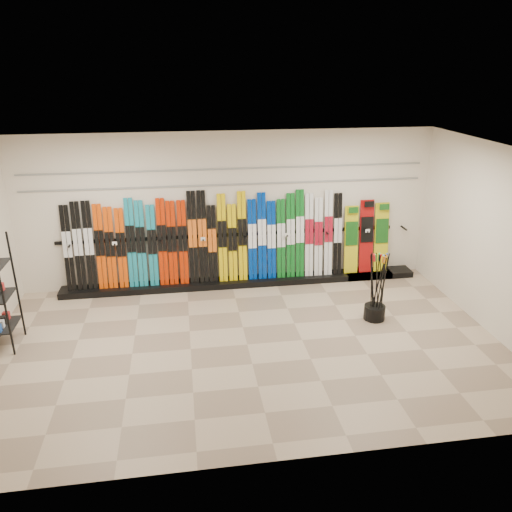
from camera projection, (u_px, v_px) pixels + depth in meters
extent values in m
plane|color=#87705D|center=(247.00, 344.00, 7.88)|extent=(8.00, 8.00, 0.00)
plane|color=beige|center=(229.00, 210.00, 9.63)|extent=(8.00, 0.00, 8.00)
plane|color=beige|center=(497.00, 242.00, 7.89)|extent=(0.00, 5.00, 5.00)
plane|color=silver|center=(246.00, 154.00, 6.79)|extent=(8.00, 8.00, 0.00)
cube|color=black|center=(243.00, 282.00, 9.99)|extent=(8.00, 0.40, 0.12)
cube|color=black|center=(68.00, 249.00, 9.27)|extent=(0.17, 0.24, 1.62)
cube|color=black|center=(78.00, 247.00, 9.29)|extent=(0.17, 0.24, 1.68)
cube|color=black|center=(89.00, 246.00, 9.31)|extent=(0.17, 0.25, 1.68)
cube|color=#D74105|center=(100.00, 247.00, 9.35)|extent=(0.17, 0.24, 1.62)
cube|color=#D74105|center=(110.00, 248.00, 9.38)|extent=(0.17, 0.23, 1.56)
cube|color=#D74105|center=(121.00, 248.00, 9.41)|extent=(0.17, 0.22, 1.52)
cube|color=#147A8E|center=(131.00, 243.00, 9.42)|extent=(0.17, 0.25, 1.70)
cube|color=#147A8E|center=(141.00, 244.00, 9.45)|extent=(0.17, 0.24, 1.65)
cube|color=#147A8E|center=(152.00, 246.00, 9.49)|extent=(0.17, 0.23, 1.56)
cube|color=#BA2201|center=(162.00, 242.00, 9.50)|extent=(0.17, 0.24, 1.68)
cube|color=#BA2201|center=(172.00, 243.00, 9.54)|extent=(0.17, 0.24, 1.62)
cube|color=#BA2201|center=(183.00, 243.00, 9.56)|extent=(0.17, 0.24, 1.63)
cube|color=black|center=(193.00, 238.00, 9.57)|extent=(0.17, 0.26, 1.79)
cube|color=black|center=(203.00, 237.00, 9.60)|extent=(0.17, 0.26, 1.80)
cube|color=black|center=(212.00, 244.00, 9.66)|extent=(0.17, 0.22, 1.51)
cube|color=yellow|center=(222.00, 238.00, 9.66)|extent=(0.17, 0.25, 1.72)
cube|color=yellow|center=(232.00, 243.00, 9.71)|extent=(0.17, 0.22, 1.51)
cube|color=yellow|center=(242.00, 236.00, 9.71)|extent=(0.17, 0.25, 1.75)
cube|color=#002E9B|center=(252.00, 240.00, 9.76)|extent=(0.17, 0.23, 1.59)
cube|color=#002E9B|center=(262.00, 236.00, 9.77)|extent=(0.17, 0.25, 1.71)
cube|color=#002E9B|center=(271.00, 240.00, 9.82)|extent=(0.17, 0.23, 1.55)
cube|color=#0E601B|center=(281.00, 239.00, 9.84)|extent=(0.17, 0.23, 1.57)
cube|color=#0E601B|center=(291.00, 236.00, 9.86)|extent=(0.17, 0.24, 1.68)
cube|color=#0E601B|center=(300.00, 234.00, 9.87)|extent=(0.17, 0.25, 1.74)
cube|color=silver|center=(309.00, 235.00, 9.91)|extent=(0.17, 0.24, 1.66)
cube|color=silver|center=(318.00, 237.00, 9.95)|extent=(0.17, 0.23, 1.57)
cube|color=silver|center=(328.00, 233.00, 9.96)|extent=(0.17, 0.25, 1.71)
cube|color=black|center=(338.00, 234.00, 10.00)|extent=(0.17, 0.24, 1.65)
cube|color=gold|center=(351.00, 240.00, 10.09)|extent=(0.28, 0.21, 1.38)
cube|color=#990C0C|center=(366.00, 236.00, 10.12)|extent=(0.29, 0.23, 1.48)
cube|color=gold|center=(381.00, 237.00, 10.17)|extent=(0.29, 0.22, 1.41)
cylinder|color=black|center=(374.00, 312.00, 8.62)|extent=(0.36, 0.36, 0.25)
cylinder|color=black|center=(372.00, 287.00, 8.43)|extent=(0.15, 0.06, 1.17)
cylinder|color=black|center=(380.00, 289.00, 8.38)|extent=(0.08, 0.16, 1.17)
cylinder|color=black|center=(380.00, 288.00, 8.42)|extent=(0.10, 0.03, 1.18)
cylinder|color=black|center=(376.00, 286.00, 8.47)|extent=(0.05, 0.11, 1.18)
cylinder|color=black|center=(371.00, 286.00, 8.47)|extent=(0.05, 0.15, 1.17)
cylinder|color=black|center=(382.00, 290.00, 8.35)|extent=(0.10, 0.05, 1.18)
cylinder|color=black|center=(383.00, 286.00, 8.49)|extent=(0.11, 0.03, 1.18)
cylinder|color=black|center=(373.00, 287.00, 8.44)|extent=(0.15, 0.11, 1.17)
cylinder|color=black|center=(377.00, 286.00, 8.46)|extent=(0.16, 0.14, 1.17)
cylinder|color=black|center=(383.00, 287.00, 8.42)|extent=(0.03, 0.07, 1.18)
cylinder|color=black|center=(381.00, 288.00, 8.41)|extent=(0.15, 0.09, 1.17)
cylinder|color=black|center=(377.00, 285.00, 8.51)|extent=(0.13, 0.07, 1.18)
cube|color=gray|center=(229.00, 185.00, 9.44)|extent=(7.60, 0.02, 0.03)
cube|color=gray|center=(229.00, 169.00, 9.33)|extent=(7.60, 0.02, 0.03)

